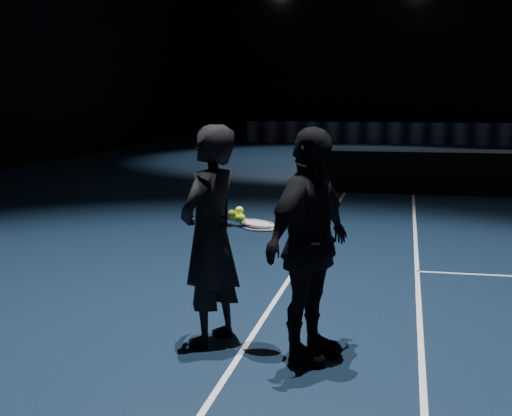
{
  "coord_description": "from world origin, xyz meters",
  "views": [
    {
      "loc": [
        -4.28,
        -14.54,
        2.0
      ],
      "look_at": [
        -5.4,
        -9.24,
        1.14
      ],
      "focal_mm": 50.0,
      "sensor_mm": 36.0,
      "label": 1
    }
  ],
  "objects_px": {
    "racket_upper": "(257,224)",
    "tennis_balls": "(239,215)",
    "player_b": "(309,245)",
    "racket_lower": "(261,228)",
    "player_a": "(210,236)"
  },
  "relations": [
    {
      "from": "player_b",
      "to": "racket_upper",
      "type": "height_order",
      "value": "player_b"
    },
    {
      "from": "player_b",
      "to": "racket_lower",
      "type": "xyz_separation_m",
      "value": [
        -0.39,
        0.1,
        0.1
      ]
    },
    {
      "from": "racket_upper",
      "to": "tennis_balls",
      "type": "height_order",
      "value": "tennis_balls"
    },
    {
      "from": "player_a",
      "to": "racket_upper",
      "type": "distance_m",
      "value": 0.42
    },
    {
      "from": "player_b",
      "to": "racket_upper",
      "type": "distance_m",
      "value": 0.47
    },
    {
      "from": "racket_upper",
      "to": "tennis_balls",
      "type": "distance_m",
      "value": 0.16
    },
    {
      "from": "player_b",
      "to": "racket_upper",
      "type": "xyz_separation_m",
      "value": [
        -0.43,
        0.15,
        0.12
      ]
    },
    {
      "from": "player_a",
      "to": "tennis_balls",
      "type": "relative_size",
      "value": 14.77
    },
    {
      "from": "racket_lower",
      "to": "racket_upper",
      "type": "height_order",
      "value": "racket_upper"
    },
    {
      "from": "racket_upper",
      "to": "player_b",
      "type": "bearing_deg",
      "value": -9.08
    },
    {
      "from": "player_a",
      "to": "tennis_balls",
      "type": "height_order",
      "value": "player_a"
    },
    {
      "from": "racket_upper",
      "to": "racket_lower",
      "type": "bearing_deg",
      "value": -42.66
    },
    {
      "from": "player_a",
      "to": "racket_upper",
      "type": "xyz_separation_m",
      "value": [
        0.4,
        -0.06,
        0.12
      ]
    },
    {
      "from": "player_a",
      "to": "player_b",
      "type": "distance_m",
      "value": 0.85
    },
    {
      "from": "player_a",
      "to": "tennis_balls",
      "type": "bearing_deg",
      "value": 96.4
    }
  ]
}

